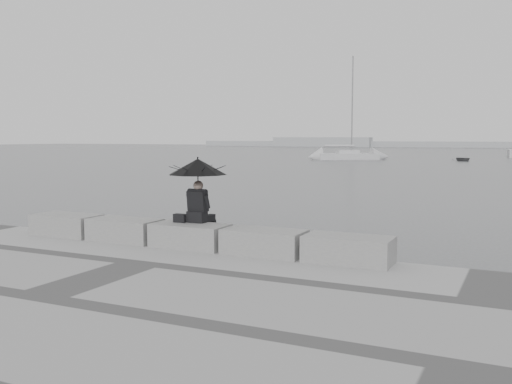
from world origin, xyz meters
The scene contains 11 objects.
ground centered at (0.00, 0.00, 0.00)m, with size 360.00×360.00×0.00m, color #434648.
stone_block_far_left centered at (-3.40, -0.45, 0.75)m, with size 1.60×0.80×0.50m, color slate.
stone_block_left centered at (-1.70, -0.45, 0.75)m, with size 1.60×0.80×0.50m, color slate.
stone_block_centre centered at (0.00, -0.45, 0.75)m, with size 1.60×0.80×0.50m, color slate.
stone_block_right centered at (1.70, -0.45, 0.75)m, with size 1.60×0.80×0.50m, color slate.
stone_block_far_right centered at (3.40, -0.45, 0.75)m, with size 1.60×0.80×0.50m, color slate.
seated_person centered at (0.02, -0.17, 2.02)m, with size 1.25×1.25×1.39m.
bag centered at (-0.31, -0.34, 1.09)m, with size 0.28×0.16×0.18m, color black.
distant_landmass centered at (-8.14, 154.51, 0.90)m, with size 180.00×8.00×2.80m.
sailboat_left centered at (-14.24, 58.95, 0.53)m, with size 7.63×5.90×12.90m.
dinghy centered at (-0.75, 60.95, 0.25)m, with size 3.00×1.27×0.51m, color slate.
Camera 1 is at (6.32, -10.43, 2.80)m, focal length 40.00 mm.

